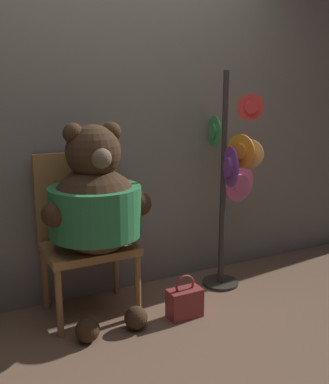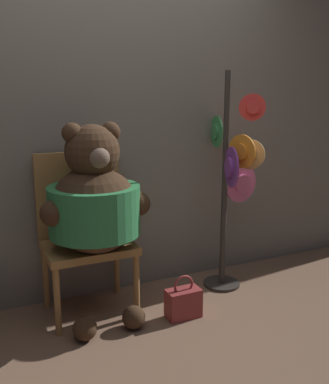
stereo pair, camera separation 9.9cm
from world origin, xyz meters
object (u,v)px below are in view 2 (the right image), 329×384
teddy_bear (95,204)px  handbag_on_ground (183,302)px  hat_display_rack (233,177)px  chair (84,227)px

teddy_bear → handbag_on_ground: bearing=-26.8°
teddy_bear → handbag_on_ground: (0.50, -0.25, -0.66)m
hat_display_rack → handbag_on_ground: bearing=-152.9°
teddy_bear → hat_display_rack: (1.05, 0.03, 0.08)m
hat_display_rack → handbag_on_ground: size_ratio=5.46×
teddy_bear → hat_display_rack: size_ratio=0.80×
teddy_bear → chair: bearing=100.3°
chair → teddy_bear: size_ratio=0.84×
chair → hat_display_rack: 1.12m
chair → teddy_bear: bearing=-79.7°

